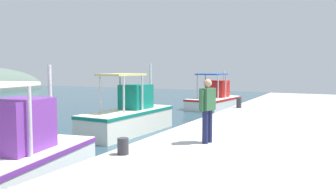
% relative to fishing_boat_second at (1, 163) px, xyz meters
% --- Properties ---
extents(fishing_boat_second, '(5.59, 2.99, 2.87)m').
position_rel_fishing_boat_second_xyz_m(fishing_boat_second, '(0.00, 0.00, 0.00)').
color(fishing_boat_second, white).
rests_on(fishing_boat_second, ground).
extents(fishing_boat_third, '(4.99, 1.85, 2.98)m').
position_rel_fishing_boat_second_xyz_m(fishing_boat_third, '(7.18, 1.30, 0.05)').
color(fishing_boat_third, silver).
rests_on(fishing_boat_third, ground).
extents(fishing_boat_fourth, '(4.85, 2.69, 2.57)m').
position_rel_fishing_boat_second_xyz_m(fishing_boat_fourth, '(17.34, 0.92, -0.04)').
color(fishing_boat_fourth, white).
rests_on(fishing_boat_fourth, ground).
extents(fisherman_standing, '(0.63, 0.33, 1.69)m').
position_rel_fishing_boat_second_xyz_m(fisherman_standing, '(3.42, -3.62, 1.07)').
color(fisherman_standing, '#1E234C').
rests_on(fisherman_standing, quay_pier).
extents(mooring_bollard_nearest, '(0.26, 0.26, 0.38)m').
position_rel_fishing_boat_second_xyz_m(mooring_bollard_nearest, '(1.41, -2.31, 0.32)').
color(mooring_bollard_nearest, '#333338').
rests_on(mooring_bollard_nearest, quay_pier).
extents(mooring_bollard_second, '(0.25, 0.25, 0.51)m').
position_rel_fishing_boat_second_xyz_m(mooring_bollard_second, '(11.58, -2.31, 0.38)').
color(mooring_bollard_second, '#333338').
rests_on(mooring_bollard_second, quay_pier).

